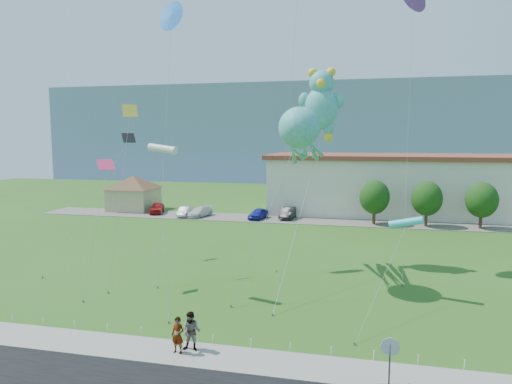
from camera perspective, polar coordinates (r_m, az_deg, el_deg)
ground at (r=26.18m, az=-6.63°, el=-16.94°), size 160.00×160.00×0.00m
sidewalk at (r=23.83m, az=-8.95°, el=-19.35°), size 80.00×2.50×0.10m
parking_strip at (r=59.08m, az=4.71°, el=-3.47°), size 70.00×6.00×0.06m
hill_ridge at (r=142.82m, az=9.61°, el=7.47°), size 160.00×50.00×25.00m
pavilion at (r=68.96m, az=-15.05°, el=0.30°), size 9.20×9.20×5.00m
warehouse at (r=69.24m, az=27.70°, el=0.70°), size 61.00×15.00×8.20m
stop_sign at (r=20.35m, az=16.40°, el=-18.64°), size 0.80×0.07×2.50m
rope_fence at (r=24.97m, az=-7.67°, el=-17.56°), size 26.05×0.05×0.50m
tree_near at (r=57.06m, az=14.59°, el=-0.62°), size 3.60×3.60×5.47m
tree_mid at (r=57.57m, az=20.57°, el=-0.77°), size 3.60×3.60×5.47m
tree_far at (r=58.70m, az=26.38°, el=-0.91°), size 3.60×3.60×5.47m
pedestrian_left at (r=23.49m, az=-9.75°, el=-17.22°), size 0.70×0.51×1.80m
pedestrian_right at (r=23.59m, az=-8.08°, el=-16.87°), size 0.95×0.75×1.95m
parked_car_red at (r=65.16m, az=-12.24°, el=-1.96°), size 2.90×4.66×1.48m
parked_car_silver at (r=61.95m, az=-8.89°, el=-2.43°), size 1.72×3.96×1.27m
parked_car_white at (r=61.44m, az=-7.05°, el=-2.47°), size 2.97×4.75×1.28m
parked_car_blue at (r=59.32m, az=0.28°, el=-2.71°), size 2.35×4.24×1.36m
parked_car_black at (r=59.71m, az=4.04°, el=-2.61°), size 1.86×4.54×1.46m
octopus_kite at (r=33.19m, az=5.66°, el=6.90°), size 4.95×11.64×12.68m
teddy_bear_kite at (r=38.70m, az=8.16°, el=10.99°), size 3.77×14.13×16.23m
small_kite_blue at (r=40.19m, az=-10.58°, el=20.15°), size 2.65×8.19×21.13m
small_kite_cyan at (r=31.43m, az=18.21°, el=-3.72°), size 3.39×9.29×5.45m
small_kite_yellow at (r=36.11m, az=-15.76°, el=7.42°), size 1.54×6.15×13.02m
small_kite_white at (r=30.86m, az=-11.61°, el=5.15°), size 2.67×6.13×10.23m
small_kite_purple at (r=40.91m, az=19.01°, el=21.33°), size 1.80×7.26×22.34m
small_kite_pink at (r=33.36m, az=-18.49°, el=1.77°), size 1.29×4.32×9.08m
small_kite_black at (r=41.39m, az=-16.67°, el=4.76°), size 3.82×8.77×10.95m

